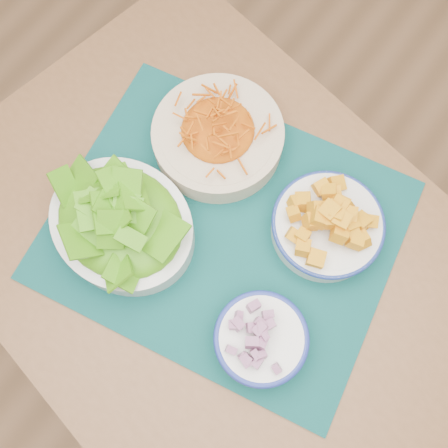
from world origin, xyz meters
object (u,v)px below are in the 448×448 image
at_px(squash_bowl, 329,223).
at_px(lettuce_bowl, 121,222).
at_px(carrot_bowl, 218,134).
at_px(table, 239,286).
at_px(placemat, 224,230).
at_px(onion_bowl, 261,338).

bearing_deg(squash_bowl, lettuce_bowl, -143.50).
bearing_deg(carrot_bowl, lettuce_bowl, -97.37).
relative_size(table, squash_bowl, 5.29).
bearing_deg(lettuce_bowl, placemat, 40.11).
xyz_separation_m(table, squash_bowl, (0.07, 0.14, 0.16)).
xyz_separation_m(carrot_bowl, lettuce_bowl, (-0.03, -0.22, 0.01)).
bearing_deg(onion_bowl, table, 140.72).
xyz_separation_m(placemat, squash_bowl, (0.14, 0.10, 0.05)).
height_order(table, squash_bowl, squash_bowl).
relative_size(carrot_bowl, onion_bowl, 1.65).
distance_m(squash_bowl, lettuce_bowl, 0.33).
xyz_separation_m(placemat, carrot_bowl, (-0.10, 0.12, 0.04)).
bearing_deg(placemat, squash_bowl, 25.03).
bearing_deg(table, lettuce_bowl, -153.65).
height_order(table, lettuce_bowl, lettuce_bowl).
bearing_deg(squash_bowl, table, -116.14).
bearing_deg(carrot_bowl, squash_bowl, -5.39).
xyz_separation_m(squash_bowl, onion_bowl, (0.02, -0.21, -0.01)).
xyz_separation_m(placemat, lettuce_bowl, (-0.13, -0.10, 0.05)).
relative_size(placemat, onion_bowl, 3.15).
relative_size(carrot_bowl, squash_bowl, 1.31).
relative_size(placemat, carrot_bowl, 1.91).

